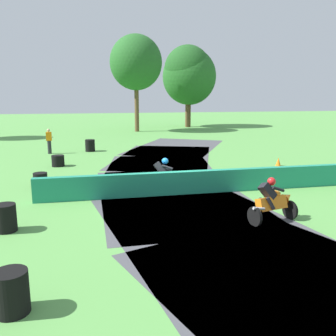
{
  "coord_description": "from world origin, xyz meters",
  "views": [
    {
      "loc": [
        -2.74,
        -13.47,
        3.89
      ],
      "look_at": [
        0.0,
        0.77,
        0.9
      ],
      "focal_mm": 38.89,
      "sensor_mm": 36.0,
      "label": 1
    }
  ],
  "objects_px": {
    "traffic_cone": "(278,162)",
    "tire_stack_mid_b": "(40,180)",
    "motorcycle_chase_orange": "(273,201)",
    "tire_stack_extra_a": "(11,292)",
    "motorcycle_lead_black": "(164,176)",
    "track_marshal": "(49,141)",
    "tire_stack_near": "(90,146)",
    "tire_stack_mid_a": "(58,161)",
    "tire_stack_far": "(6,218)"
  },
  "relations": [
    {
      "from": "tire_stack_mid_b",
      "to": "track_marshal",
      "type": "xyz_separation_m",
      "value": [
        -0.69,
        8.87,
        0.52
      ]
    },
    {
      "from": "motorcycle_chase_orange",
      "to": "traffic_cone",
      "type": "bearing_deg",
      "value": 61.41
    },
    {
      "from": "motorcycle_lead_black",
      "to": "tire_stack_extra_a",
      "type": "height_order",
      "value": "motorcycle_lead_black"
    },
    {
      "from": "motorcycle_lead_black",
      "to": "tire_stack_mid_b",
      "type": "xyz_separation_m",
      "value": [
        -4.99,
        1.78,
        -0.35
      ]
    },
    {
      "from": "motorcycle_lead_black",
      "to": "tire_stack_mid_a",
      "type": "bearing_deg",
      "value": 127.16
    },
    {
      "from": "motorcycle_chase_orange",
      "to": "tire_stack_mid_a",
      "type": "height_order",
      "value": "motorcycle_chase_orange"
    },
    {
      "from": "tire_stack_near",
      "to": "tire_stack_extra_a",
      "type": "relative_size",
      "value": 1.0
    },
    {
      "from": "motorcycle_lead_black",
      "to": "track_marshal",
      "type": "distance_m",
      "value": 12.07
    },
    {
      "from": "tire_stack_extra_a",
      "to": "traffic_cone",
      "type": "xyz_separation_m",
      "value": [
        11.23,
        11.67,
        -0.18
      ]
    },
    {
      "from": "motorcycle_chase_orange",
      "to": "tire_stack_far",
      "type": "xyz_separation_m",
      "value": [
        -7.9,
        0.62,
        -0.23
      ]
    },
    {
      "from": "tire_stack_near",
      "to": "tire_stack_mid_a",
      "type": "xyz_separation_m",
      "value": [
        -1.62,
        -4.93,
        -0.1
      ]
    },
    {
      "from": "motorcycle_chase_orange",
      "to": "tire_stack_far",
      "type": "relative_size",
      "value": 2.1
    },
    {
      "from": "tire_stack_near",
      "to": "tire_stack_mid_b",
      "type": "relative_size",
      "value": 1.33
    },
    {
      "from": "motorcycle_chase_orange",
      "to": "tire_stack_near",
      "type": "height_order",
      "value": "motorcycle_chase_orange"
    },
    {
      "from": "traffic_cone",
      "to": "tire_stack_mid_b",
      "type": "bearing_deg",
      "value": -169.14
    },
    {
      "from": "tire_stack_near",
      "to": "tire_stack_mid_b",
      "type": "height_order",
      "value": "tire_stack_near"
    },
    {
      "from": "motorcycle_lead_black",
      "to": "tire_stack_far",
      "type": "xyz_separation_m",
      "value": [
        -5.2,
        -3.34,
        -0.25
      ]
    },
    {
      "from": "motorcycle_lead_black",
      "to": "tire_stack_near",
      "type": "height_order",
      "value": "motorcycle_lead_black"
    },
    {
      "from": "tire_stack_near",
      "to": "tire_stack_far",
      "type": "distance_m",
      "value": 14.64
    },
    {
      "from": "motorcycle_chase_orange",
      "to": "tire_stack_extra_a",
      "type": "height_order",
      "value": "motorcycle_chase_orange"
    },
    {
      "from": "tire_stack_extra_a",
      "to": "traffic_cone",
      "type": "relative_size",
      "value": 1.82
    },
    {
      "from": "tire_stack_near",
      "to": "tire_stack_mid_b",
      "type": "bearing_deg",
      "value": -101.44
    },
    {
      "from": "motorcycle_chase_orange",
      "to": "tire_stack_far",
      "type": "height_order",
      "value": "motorcycle_chase_orange"
    },
    {
      "from": "motorcycle_chase_orange",
      "to": "traffic_cone",
      "type": "height_order",
      "value": "motorcycle_chase_orange"
    },
    {
      "from": "tire_stack_mid_a",
      "to": "motorcycle_lead_black",
      "type": "bearing_deg",
      "value": -52.84
    },
    {
      "from": "motorcycle_chase_orange",
      "to": "tire_stack_extra_a",
      "type": "distance_m",
      "value": 7.75
    },
    {
      "from": "motorcycle_lead_black",
      "to": "tire_stack_mid_a",
      "type": "distance_m",
      "value": 7.81
    },
    {
      "from": "track_marshal",
      "to": "traffic_cone",
      "type": "height_order",
      "value": "track_marshal"
    },
    {
      "from": "tire_stack_mid_a",
      "to": "tire_stack_extra_a",
      "type": "xyz_separation_m",
      "value": [
        0.57,
        -13.79,
        0.1
      ]
    },
    {
      "from": "motorcycle_lead_black",
      "to": "tire_stack_mid_b",
      "type": "bearing_deg",
      "value": 160.41
    },
    {
      "from": "track_marshal",
      "to": "tire_stack_mid_a",
      "type": "bearing_deg",
      "value": -77.71
    },
    {
      "from": "traffic_cone",
      "to": "tire_stack_extra_a",
      "type": "bearing_deg",
      "value": -133.92
    },
    {
      "from": "track_marshal",
      "to": "tire_stack_near",
      "type": "bearing_deg",
      "value": 10.9
    },
    {
      "from": "tire_stack_mid_b",
      "to": "tire_stack_far",
      "type": "height_order",
      "value": "tire_stack_far"
    },
    {
      "from": "tire_stack_far",
      "to": "tire_stack_extra_a",
      "type": "bearing_deg",
      "value": -75.99
    },
    {
      "from": "motorcycle_lead_black",
      "to": "track_marshal",
      "type": "height_order",
      "value": "track_marshal"
    },
    {
      "from": "tire_stack_near",
      "to": "tire_stack_mid_a",
      "type": "distance_m",
      "value": 5.19
    },
    {
      "from": "tire_stack_mid_a",
      "to": "traffic_cone",
      "type": "relative_size",
      "value": 1.53
    },
    {
      "from": "tire_stack_far",
      "to": "traffic_cone",
      "type": "relative_size",
      "value": 1.82
    },
    {
      "from": "tire_stack_mid_a",
      "to": "track_marshal",
      "type": "height_order",
      "value": "track_marshal"
    },
    {
      "from": "motorcycle_chase_orange",
      "to": "traffic_cone",
      "type": "xyz_separation_m",
      "value": [
        4.39,
        8.05,
        -0.41
      ]
    },
    {
      "from": "tire_stack_mid_b",
      "to": "motorcycle_lead_black",
      "type": "bearing_deg",
      "value": -19.59
    },
    {
      "from": "motorcycle_chase_orange",
      "to": "tire_stack_mid_a",
      "type": "distance_m",
      "value": 12.59
    },
    {
      "from": "tire_stack_near",
      "to": "traffic_cone",
      "type": "xyz_separation_m",
      "value": [
        10.18,
        -7.05,
        -0.18
      ]
    },
    {
      "from": "motorcycle_chase_orange",
      "to": "tire_stack_extra_a",
      "type": "bearing_deg",
      "value": -152.14
    },
    {
      "from": "motorcycle_chase_orange",
      "to": "track_marshal",
      "type": "bearing_deg",
      "value": 119.85
    },
    {
      "from": "tire_stack_mid_b",
      "to": "tire_stack_extra_a",
      "type": "xyz_separation_m",
      "value": [
        0.84,
        -9.35,
        0.1
      ]
    },
    {
      "from": "tire_stack_near",
      "to": "traffic_cone",
      "type": "distance_m",
      "value": 12.39
    },
    {
      "from": "motorcycle_chase_orange",
      "to": "traffic_cone",
      "type": "relative_size",
      "value": 3.81
    },
    {
      "from": "tire_stack_mid_b",
      "to": "track_marshal",
      "type": "bearing_deg",
      "value": 94.44
    }
  ]
}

